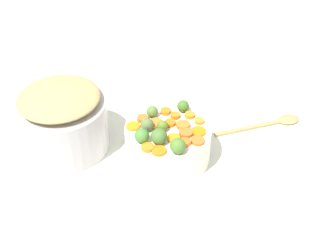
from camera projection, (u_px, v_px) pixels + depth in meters
name	position (u px, v px, depth m)	size (l,w,h in m)	color
tabletop	(172.00, 160.00, 1.28)	(2.40, 2.40, 0.02)	silver
serving_bowl_carrots	(168.00, 144.00, 1.24)	(0.23, 0.23, 0.10)	white
metal_pot	(64.00, 126.00, 1.27)	(0.25, 0.25, 0.15)	#BEB6BE
stuffing_mound	(59.00, 98.00, 1.21)	(0.22, 0.22, 0.04)	tan
carrot_slice_0	(166.00, 111.00, 1.26)	(0.03, 0.03, 0.01)	orange
carrot_slice_1	(186.00, 133.00, 1.19)	(0.04, 0.04, 0.01)	orange
carrot_slice_2	(190.00, 115.00, 1.25)	(0.03, 0.03, 0.01)	orange
carrot_slice_3	(133.00, 125.00, 1.22)	(0.04, 0.04, 0.01)	orange
carrot_slice_4	(159.00, 151.00, 1.14)	(0.04, 0.04, 0.01)	orange
carrot_slice_5	(174.00, 138.00, 1.17)	(0.03, 0.03, 0.01)	orange
carrot_slice_6	(156.00, 123.00, 1.22)	(0.04, 0.04, 0.01)	orange
carrot_slice_7	(199.00, 121.00, 1.23)	(0.03, 0.03, 0.01)	orange
carrot_slice_8	(198.00, 132.00, 1.19)	(0.04, 0.04, 0.01)	orange
carrot_slice_9	(198.00, 141.00, 1.16)	(0.04, 0.04, 0.01)	orange
carrot_slice_10	(143.00, 119.00, 1.23)	(0.03, 0.03, 0.01)	orange
carrot_slice_11	(170.00, 123.00, 1.22)	(0.03, 0.03, 0.01)	orange
carrot_slice_12	(185.00, 142.00, 1.16)	(0.03, 0.03, 0.01)	orange
carrot_slice_13	(148.00, 147.00, 1.14)	(0.03, 0.03, 0.01)	orange
carrot_slice_14	(175.00, 116.00, 1.24)	(0.03, 0.03, 0.01)	orange
carrot_slice_15	(183.00, 125.00, 1.21)	(0.04, 0.04, 0.01)	orange
brussels_sprout_0	(159.00, 136.00, 1.15)	(0.04, 0.04, 0.04)	#4A7030
brussels_sprout_1	(142.00, 136.00, 1.16)	(0.04, 0.04, 0.04)	#488134
brussels_sprout_2	(152.00, 112.00, 1.24)	(0.03, 0.03, 0.03)	#577E36
brussels_sprout_3	(178.00, 146.00, 1.12)	(0.04, 0.04, 0.04)	#50792F
brussels_sprout_4	(163.00, 126.00, 1.19)	(0.03, 0.03, 0.03)	#5A7825
brussels_sprout_5	(183.00, 106.00, 1.26)	(0.03, 0.03, 0.03)	#447226
brussels_sprout_6	(147.00, 125.00, 1.19)	(0.04, 0.04, 0.04)	#5C713D
wooden_spoon	(274.00, 123.00, 1.39)	(0.12, 0.27, 0.01)	tan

